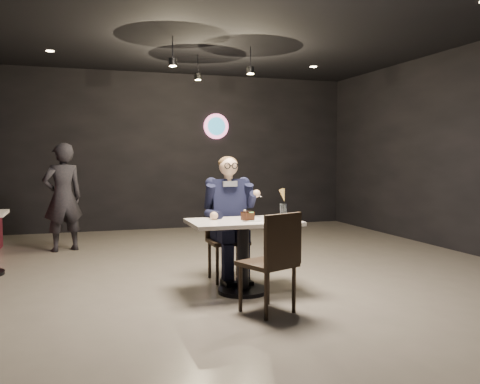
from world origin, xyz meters
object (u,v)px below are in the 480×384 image
object	(u,v)px
main_table	(243,256)
seated_man	(228,217)
passerby	(63,197)
chair_far	(228,240)
chair_near	(267,262)
sundae_glass	(283,211)

from	to	relation	value
main_table	seated_man	bearing A→B (deg)	90.00
main_table	passerby	size ratio (longest dim) A/B	0.69
chair_far	passerby	bearing A→B (deg)	126.32
chair_far	passerby	size ratio (longest dim) A/B	0.57
seated_man	chair_far	bearing A→B (deg)	90.00
chair_near	passerby	xyz separation A→B (m)	(-1.82, 3.72, 0.34)
chair_far	passerby	xyz separation A→B (m)	(-1.82, 2.47, 0.34)
chair_far	passerby	distance (m)	3.08
sundae_glass	passerby	world-z (taller)	passerby
seated_man	passerby	bearing A→B (deg)	126.32
seated_man	chair_near	bearing A→B (deg)	-90.00
main_table	chair_near	xyz separation A→B (m)	(-0.00, -0.70, 0.09)
main_table	chair_far	size ratio (longest dim) A/B	1.20
seated_man	passerby	world-z (taller)	passerby
main_table	passerby	distance (m)	3.55
chair_far	sundae_glass	distance (m)	0.81
main_table	chair_near	bearing A→B (deg)	-90.00
chair_near	passerby	size ratio (longest dim) A/B	0.57
chair_far	sundae_glass	world-z (taller)	chair_far
main_table	sundae_glass	distance (m)	0.63
chair_near	seated_man	distance (m)	1.27
main_table	passerby	world-z (taller)	passerby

